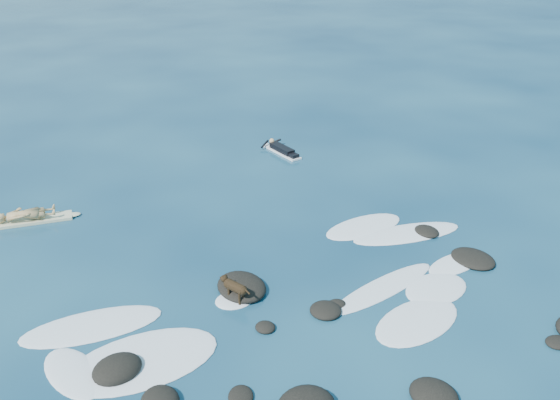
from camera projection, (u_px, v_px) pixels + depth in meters
ground at (289, 300)px, 17.00m from camera, size 160.00×160.00×0.00m
reef_rocks at (324, 349)px, 15.01m from camera, size 13.86×7.30×0.54m
breaking_foam at (296, 297)px, 17.11m from camera, size 14.08×6.68×0.12m
standing_surfer_rig at (23, 201)px, 20.75m from camera, size 3.54×1.15×2.02m
paddling_surfer_rig at (282, 150)px, 26.83m from camera, size 1.09×2.45×0.42m
dog at (234, 287)px, 16.75m from camera, size 0.56×1.07×0.71m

